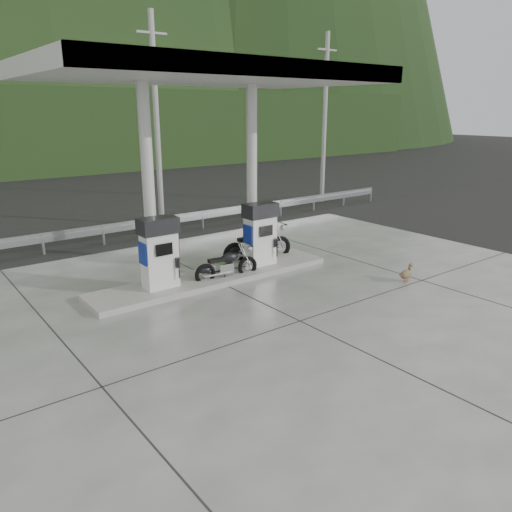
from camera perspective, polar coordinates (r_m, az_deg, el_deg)
ground at (r=11.87m, az=1.79°, el=-5.98°), size 160.00×160.00×0.00m
forecourt_apron at (r=11.87m, az=1.79°, el=-5.93°), size 18.00×14.00×0.02m
pump_island at (r=13.74m, az=-4.80°, el=-2.43°), size 7.00×1.40×0.15m
gas_pump_left at (r=12.71m, az=-10.98°, el=0.35°), size 0.95×0.55×1.80m
gas_pump_right at (r=14.35m, az=0.49°, el=2.51°), size 0.95×0.55×1.80m
canopy_column_left at (r=12.72m, az=-12.19°, el=7.69°), size 0.30×0.30×5.00m
canopy_column_right at (r=14.36m, az=-0.48°, el=9.02°), size 0.30×0.30×5.00m
canopy_roof at (r=13.03m, az=-5.38°, el=20.09°), size 8.50×5.00×0.40m
guardrail at (r=18.30m, az=-14.22°, el=3.91°), size 26.00×0.16×1.42m
road at (r=21.65m, az=-17.82°, el=3.60°), size 60.00×7.00×0.01m
utility_pole_b at (r=20.10m, az=-11.29°, el=14.65°), size 0.22×0.22×8.00m
utility_pole_c at (r=25.42m, az=7.84°, el=15.12°), size 0.22×0.22×8.00m
motorcycle_left at (r=15.17m, az=0.20°, el=1.18°), size 2.24×1.01×1.02m
motorcycle_right at (r=13.56m, az=-3.36°, el=-1.13°), size 1.82×0.75×0.84m
duck at (r=14.11m, az=16.78°, el=-2.03°), size 0.59×0.23×0.41m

